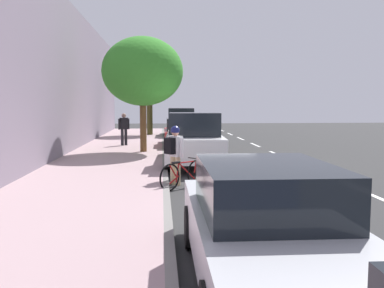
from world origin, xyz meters
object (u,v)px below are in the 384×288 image
(parked_pickup_white_mid, at_px, (194,141))
(pedestrian_on_phone, at_px, (124,127))
(parked_sedan_red_second, at_px, (182,133))
(cyclist_with_backpack, at_px, (174,149))
(parked_sedan_silver_far, at_px, (265,225))
(street_tree_mid_block, at_px, (143,72))
(bicycle_at_curb, at_px, (183,174))
(street_tree_near_cyclist, at_px, (149,81))
(parked_suv_green_nearest, at_px, (181,122))

(parked_pickup_white_mid, bearing_deg, pedestrian_on_phone, -63.76)
(parked_sedan_red_second, xyz_separation_m, cyclist_with_backpack, (0.69, 9.97, 0.25))
(parked_sedan_silver_far, relative_size, street_tree_mid_block, 0.87)
(parked_sedan_silver_far, height_order, street_tree_mid_block, street_tree_mid_block)
(bicycle_at_curb, height_order, street_tree_mid_block, street_tree_mid_block)
(parked_pickup_white_mid, bearing_deg, street_tree_near_cyclist, -81.75)
(parked_suv_green_nearest, height_order, parked_sedan_silver_far, parked_suv_green_nearest)
(bicycle_at_curb, xyz_separation_m, cyclist_with_backpack, (0.22, -0.43, 0.62))
(parked_suv_green_nearest, height_order, parked_pickup_white_mid, parked_suv_green_nearest)
(bicycle_at_curb, xyz_separation_m, street_tree_mid_block, (1.38, -7.52, 3.29))
(parked_suv_green_nearest, xyz_separation_m, parked_sedan_red_second, (0.28, 6.75, -0.27))
(parked_sedan_red_second, relative_size, parked_pickup_white_mid, 0.82)
(street_tree_near_cyclist, bearing_deg, parked_sedan_red_second, 104.05)
(parked_pickup_white_mid, height_order, street_tree_mid_block, street_tree_mid_block)
(parked_suv_green_nearest, relative_size, street_tree_mid_block, 0.94)
(parked_pickup_white_mid, distance_m, bicycle_at_curb, 4.21)
(parked_sedan_red_second, xyz_separation_m, street_tree_near_cyclist, (1.85, -7.41, 3.08))
(parked_pickup_white_mid, distance_m, pedestrian_on_phone, 7.02)
(cyclist_with_backpack, bearing_deg, parked_sedan_silver_far, 98.19)
(parked_suv_green_nearest, distance_m, parked_sedan_silver_far, 23.06)
(street_tree_mid_block, bearing_deg, pedestrian_on_phone, -68.97)
(bicycle_at_curb, relative_size, street_tree_near_cyclist, 0.26)
(parked_sedan_red_second, xyz_separation_m, pedestrian_on_phone, (2.97, -0.02, 0.32))
(parked_sedan_silver_far, bearing_deg, street_tree_near_cyclist, -85.00)
(parked_sedan_red_second, relative_size, bicycle_at_curb, 3.40)
(parked_sedan_silver_far, bearing_deg, street_tree_mid_block, -81.22)
(parked_suv_green_nearest, height_order, street_tree_mid_block, street_tree_mid_block)
(parked_suv_green_nearest, bearing_deg, cyclist_with_backpack, 86.68)
(parked_pickup_white_mid, bearing_deg, parked_suv_green_nearest, -90.64)
(parked_pickup_white_mid, bearing_deg, parked_sedan_silver_far, 90.52)
(parked_suv_green_nearest, bearing_deg, parked_sedan_silver_far, 89.86)
(parked_sedan_silver_far, relative_size, cyclist_with_backpack, 2.67)
(parked_sedan_red_second, relative_size, street_tree_near_cyclist, 0.88)
(cyclist_with_backpack, bearing_deg, pedestrian_on_phone, -77.15)
(parked_suv_green_nearest, height_order, cyclist_with_backpack, parked_suv_green_nearest)
(cyclist_with_backpack, bearing_deg, parked_sedan_red_second, -93.98)
(parked_suv_green_nearest, bearing_deg, street_tree_mid_block, 77.53)
(parked_sedan_silver_far, bearing_deg, parked_pickup_white_mid, -89.48)
(parked_pickup_white_mid, height_order, parked_sedan_silver_far, parked_pickup_white_mid)
(cyclist_with_backpack, distance_m, pedestrian_on_phone, 10.25)
(bicycle_at_curb, height_order, street_tree_near_cyclist, street_tree_near_cyclist)
(cyclist_with_backpack, height_order, pedestrian_on_phone, pedestrian_on_phone)
(bicycle_at_curb, bearing_deg, street_tree_near_cyclist, -85.56)
(parked_sedan_red_second, bearing_deg, parked_suv_green_nearest, -92.34)
(parked_sedan_silver_far, distance_m, pedestrian_on_phone, 16.65)
(street_tree_mid_block, bearing_deg, parked_sedan_silver_far, 98.78)
(street_tree_near_cyclist, height_order, street_tree_mid_block, street_tree_mid_block)
(parked_pickup_white_mid, relative_size, street_tree_near_cyclist, 1.08)
(bicycle_at_curb, bearing_deg, parked_pickup_white_mid, -98.29)
(parked_sedan_silver_far, relative_size, pedestrian_on_phone, 2.67)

